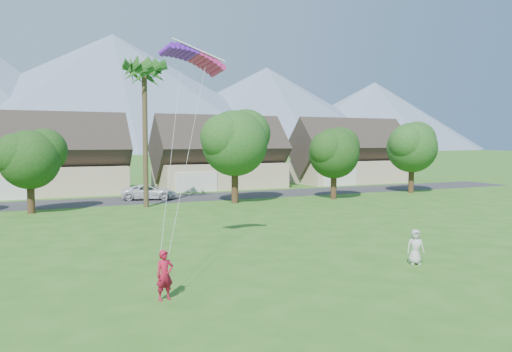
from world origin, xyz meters
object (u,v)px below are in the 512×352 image
kite_flyer (165,275)px  parafoil_kite (194,55)px  parked_car (149,192)px  watcher (415,247)px

kite_flyer → parafoil_kite: parafoil_kite is taller
kite_flyer → parafoil_kite: (3.00, 6.02, 8.84)m
kite_flyer → parked_car: kite_flyer is taller
kite_flyer → parafoil_kite: 11.11m
kite_flyer → parked_car: (6.14, 30.90, -0.17)m
parked_car → watcher: bearing=-152.8°
parked_car → parafoil_kite: (-3.14, -24.88, 9.02)m
kite_flyer → parked_car: bearing=67.2°
watcher → parafoil_kite: parafoil_kite is taller
watcher → parafoil_kite: (-8.77, 5.64, 8.93)m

